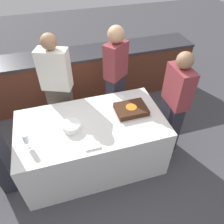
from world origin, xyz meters
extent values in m
plane|color=#424247|center=(0.00, 0.00, 0.00)|extent=(14.00, 14.00, 0.00)
cube|color=#5B2D1E|center=(0.00, 1.56, 0.44)|extent=(4.40, 0.55, 0.88)
cube|color=#2D2D33|center=(0.00, 1.56, 0.90)|extent=(4.40, 0.58, 0.04)
cube|color=silver|center=(0.00, 0.00, 0.39)|extent=(1.80, 0.97, 0.78)
cube|color=#B7B2AD|center=(0.53, 0.05, 0.78)|extent=(0.43, 0.34, 0.00)
cube|color=#381E11|center=(0.53, 0.05, 0.82)|extent=(0.39, 0.30, 0.07)
cylinder|color=orange|center=(0.53, 0.05, 0.85)|extent=(0.14, 0.14, 0.00)
cylinder|color=white|center=(-0.23, -0.04, 0.82)|extent=(0.22, 0.22, 0.08)
cylinder|color=white|center=(-0.72, -0.17, 0.78)|extent=(0.06, 0.06, 0.00)
cylinder|color=white|center=(-0.72, -0.17, 0.81)|extent=(0.01, 0.01, 0.06)
cylinder|color=white|center=(-0.72, -0.17, 0.90)|extent=(0.06, 0.06, 0.11)
cylinder|color=white|center=(0.46, 0.36, 0.78)|extent=(0.17, 0.17, 0.00)
cube|color=white|center=(-0.07, -0.37, 0.79)|extent=(0.17, 0.09, 0.02)
cube|color=#282833|center=(0.53, 0.71, 0.45)|extent=(0.32, 0.30, 0.90)
cube|color=brown|center=(0.53, 0.71, 1.15)|extent=(0.38, 0.36, 0.51)
sphere|color=tan|center=(0.53, 0.71, 1.52)|extent=(0.23, 0.23, 0.23)
cube|color=#282833|center=(-1.12, 0.00, 0.47)|extent=(0.16, 0.34, 0.94)
cube|color=#282833|center=(1.12, 0.00, 0.41)|extent=(0.16, 0.33, 0.82)
cube|color=brown|center=(1.12, 0.00, 1.07)|extent=(0.20, 0.39, 0.52)
sphere|color=#936B4C|center=(1.12, 0.00, 1.43)|extent=(0.20, 0.20, 0.20)
cube|color=#4C4238|center=(-0.30, 0.71, 0.44)|extent=(0.37, 0.28, 0.88)
cube|color=silver|center=(-0.30, 0.71, 1.15)|extent=(0.44, 0.34, 0.55)
sphere|color=#936B4C|center=(-0.30, 0.71, 1.53)|extent=(0.20, 0.20, 0.20)
camera|label=1|loc=(-0.30, -1.87, 2.62)|focal=35.00mm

